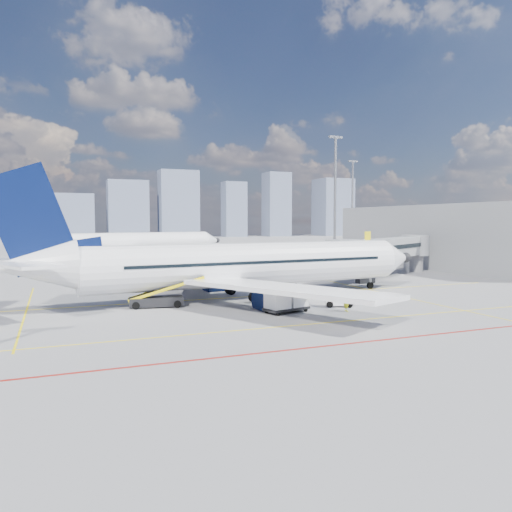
# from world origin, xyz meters

# --- Properties ---
(ground) EXTENTS (420.00, 420.00, 0.00)m
(ground) POSITION_xyz_m (0.00, 0.00, 0.00)
(ground) COLOR gray
(ground) RESTS_ON ground
(apron_markings) EXTENTS (90.00, 35.12, 0.01)m
(apron_markings) POSITION_xyz_m (-0.58, -3.91, 0.01)
(apron_markings) COLOR yellow
(apron_markings) RESTS_ON ground
(jet_bridge) EXTENTS (23.55, 15.78, 6.30)m
(jet_bridge) POSITION_xyz_m (23.51, 16.91, 3.74)
(jet_bridge) COLOR #94979C
(jet_bridge) RESTS_ON ground
(terminal_block) EXTENTS (10.00, 42.00, 10.00)m
(terminal_block) POSITION_xyz_m (39.95, 26.00, 5.00)
(terminal_block) COLOR #94979C
(terminal_block) RESTS_ON ground
(floodlight_mast_ne) EXTENTS (3.20, 0.61, 25.45)m
(floodlight_mast_ne) POSITION_xyz_m (38.00, 55.00, 13.59)
(floodlight_mast_ne) COLOR gray
(floodlight_mast_ne) RESTS_ON ground
(floodlight_mast_far) EXTENTS (3.20, 0.61, 25.45)m
(floodlight_mast_far) POSITION_xyz_m (65.00, 90.00, 13.59)
(floodlight_mast_far) COLOR gray
(floodlight_mast_far) RESTS_ON ground
(distant_skyline) EXTENTS (250.00, 15.55, 31.52)m
(distant_skyline) POSITION_xyz_m (12.36, 190.00, 13.13)
(distant_skyline) COLOR slate
(distant_skyline) RESTS_ON ground
(main_aircraft) EXTENTS (43.40, 37.78, 12.67)m
(main_aircraft) POSITION_xyz_m (-1.79, 7.12, 3.22)
(main_aircraft) COLOR white
(main_aircraft) RESTS_ON ground
(second_aircraft) EXTENTS (39.88, 34.27, 11.80)m
(second_aircraft) POSITION_xyz_m (-4.13, 61.64, 3.22)
(second_aircraft) COLOR white
(second_aircraft) RESTS_ON ground
(baggage_tug) EXTENTS (2.67, 2.24, 1.62)m
(baggage_tug) POSITION_xyz_m (5.16, -0.26, 0.78)
(baggage_tug) COLOR white
(baggage_tug) RESTS_ON ground
(cargo_dolly) EXTENTS (4.08, 2.60, 2.07)m
(cargo_dolly) POSITION_xyz_m (-0.20, -1.16, 1.13)
(cargo_dolly) COLOR black
(cargo_dolly) RESTS_ON ground
(belt_loader) EXTENTS (6.68, 2.45, 2.68)m
(belt_loader) POSITION_xyz_m (-9.42, 5.36, 0.69)
(belt_loader) COLOR black
(belt_loader) RESTS_ON ground
(ramp_worker) EXTENTS (0.49, 0.71, 1.85)m
(ramp_worker) POSITION_xyz_m (4.62, -2.58, 0.92)
(ramp_worker) COLOR yellow
(ramp_worker) RESTS_ON ground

